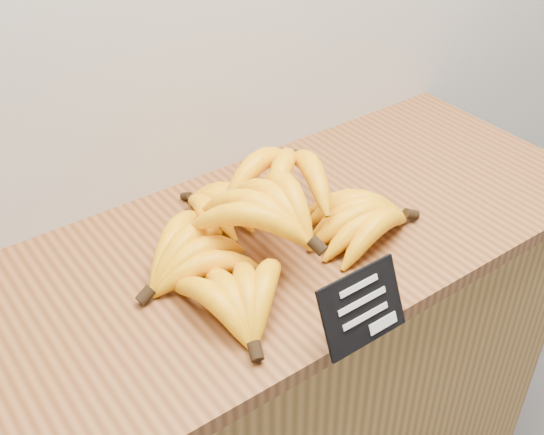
{
  "coord_description": "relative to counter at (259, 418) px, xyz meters",
  "views": [
    {
      "loc": [
        -0.57,
        1.98,
        1.68
      ],
      "look_at": [
        -0.05,
        2.7,
        1.02
      ],
      "focal_mm": 45.0,
      "sensor_mm": 36.0,
      "label": 1
    }
  ],
  "objects": [
    {
      "name": "counter",
      "position": [
        0.0,
        0.0,
        0.0
      ],
      "size": [
        1.27,
        0.5,
        0.9
      ],
      "primitive_type": "cube",
      "color": "#AB7B37",
      "rests_on": "ground"
    },
    {
      "name": "chalkboard_sign",
      "position": [
        0.01,
        -0.27,
        0.53
      ],
      "size": [
        0.14,
        0.05,
        0.11
      ],
      "primitive_type": "cube",
      "rotation": [
        -0.41,
        0.0,
        0.0
      ],
      "color": "black",
      "rests_on": "counter_top"
    },
    {
      "name": "banana_pile",
      "position": [
        -0.01,
        -0.02,
        0.54
      ],
      "size": [
        0.54,
        0.42,
        0.13
      ],
      "color": "#FFB50A",
      "rests_on": "counter_top"
    },
    {
      "name": "counter_top",
      "position": [
        0.0,
        0.0,
        0.47
      ],
      "size": [
        1.38,
        0.54,
        0.03
      ],
      "primitive_type": "cube",
      "color": "brown",
      "rests_on": "counter"
    }
  ]
}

